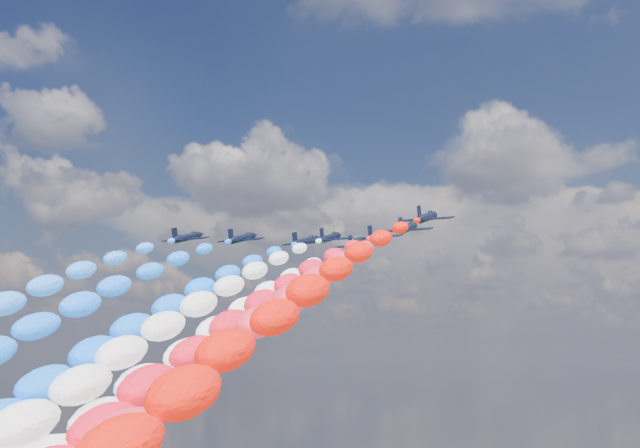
% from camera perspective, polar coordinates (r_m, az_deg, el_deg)
% --- Properties ---
extents(jet_0, '(10.19, 13.67, 6.01)m').
position_cam_1_polar(jet_0, '(172.78, -9.11, -0.91)').
color(jet_0, black).
extents(jet_1, '(10.03, 13.56, 6.01)m').
position_cam_1_polar(jet_1, '(172.53, -5.37, -0.98)').
color(jet_1, black).
extents(trail_1, '(6.49, 116.97, 54.60)m').
position_cam_1_polar(trail_1, '(122.83, -20.42, -8.97)').
color(trail_1, '#1A6CFF').
extents(jet_2, '(10.49, 13.88, 6.01)m').
position_cam_1_polar(jet_2, '(176.10, -0.97, -1.19)').
color(jet_2, black).
extents(trail_2, '(6.49, 116.97, 54.60)m').
position_cam_1_polar(trail_2, '(123.16, -13.89, -9.28)').
color(trail_2, '#116AFF').
extents(jet_3, '(10.57, 13.94, 6.01)m').
position_cam_1_polar(jet_3, '(171.01, 0.70, -0.94)').
color(jet_3, black).
extents(trail_3, '(6.49, 116.97, 54.60)m').
position_cam_1_polar(trail_3, '(117.03, -12.05, -9.35)').
color(trail_3, white).
extents(jet_4, '(10.37, 13.80, 6.01)m').
position_cam_1_polar(jet_4, '(180.70, 2.62, -1.39)').
color(jet_4, black).
extents(trail_4, '(6.49, 116.97, 54.60)m').
position_cam_1_polar(trail_4, '(125.43, -8.34, -9.45)').
color(trail_4, white).
extents(jet_5, '(10.16, 13.65, 6.01)m').
position_cam_1_polar(jet_5, '(168.07, 4.09, -0.77)').
color(jet_5, black).
extents(trail_5, '(6.49, 116.97, 54.60)m').
position_cam_1_polar(trail_5, '(112.03, -7.38, -9.49)').
color(trail_5, red).
extents(jet_6, '(10.49, 13.89, 6.01)m').
position_cam_1_polar(jet_6, '(159.44, 6.03, -0.28)').
color(jet_6, black).
extents(trail_6, '(6.49, 116.97, 54.60)m').
position_cam_1_polar(trail_6, '(102.37, -5.36, -9.55)').
color(trail_6, '#F1253C').
extents(jet_7, '(10.19, 13.67, 6.01)m').
position_cam_1_polar(jet_7, '(147.81, 7.34, 0.46)').
color(jet_7, black).
extents(trail_7, '(6.49, 116.97, 54.60)m').
position_cam_1_polar(trail_7, '(90.11, -4.72, -9.59)').
color(trail_7, red).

